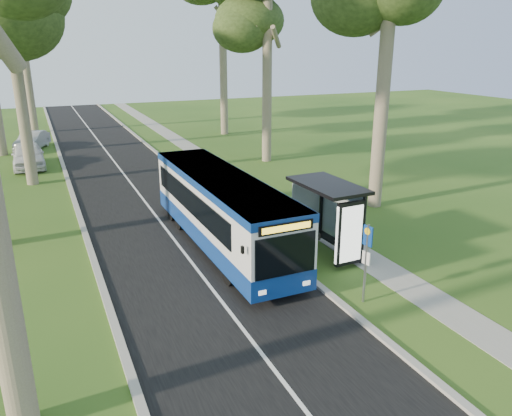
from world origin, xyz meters
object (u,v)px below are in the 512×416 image
Objects in this scene: litter_bin at (272,219)px; car_white at (28,155)px; bus_stop_sign at (366,255)px; bus_shelter at (337,207)px; car_silver at (32,141)px; bus at (222,210)px.

car_white reaches higher than litter_bin.
bus_shelter is (1.12, 3.53, 0.41)m from bus_stop_sign.
litter_bin is at bearing 78.61° from bus_stop_sign.
bus_shelter reaches higher than litter_bin.
bus_stop_sign is 2.99× the size of litter_bin.
bus_stop_sign is 0.62× the size of car_silver.
litter_bin is 20.44m from car_white.
car_silver is at bearing 108.41° from bus_shelter.
car_white is at bearing 114.68° from bus_shelter.
car_silver is at bearing 111.95° from litter_bin.
bus_stop_sign reaches higher than litter_bin.
bus is 20.09m from car_white.
bus_shelter is 24.35m from car_white.
car_white is (-7.37, 18.68, -0.71)m from bus.
litter_bin is (-0.93, 3.91, -1.64)m from bus_shelter.
car_white is (-9.95, 25.17, -0.83)m from bus_stop_sign.
bus reaches higher than car_silver.
bus is 4.78m from bus_shelter.
bus_shelter is at bearing -76.64° from litter_bin.
bus_stop_sign is at bearing -91.45° from litter_bin.
car_silver is at bearing 86.36° from car_white.
bus_shelter is at bearing -48.81° from car_silver.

